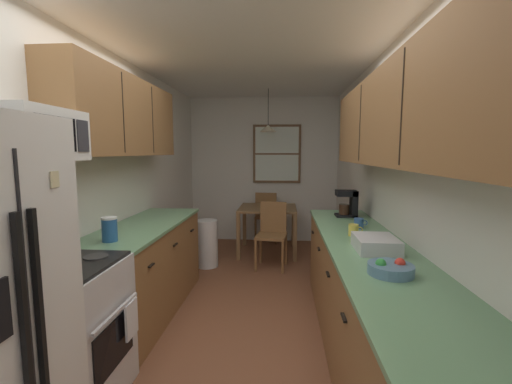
% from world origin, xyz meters
% --- Properties ---
extents(ground_plane, '(12.00, 12.00, 0.00)m').
position_xyz_m(ground_plane, '(0.00, 1.00, 0.00)').
color(ground_plane, brown).
extents(wall_left, '(0.10, 9.00, 2.55)m').
position_xyz_m(wall_left, '(-1.35, 1.00, 1.27)').
color(wall_left, white).
rests_on(wall_left, ground).
extents(wall_right, '(0.10, 9.00, 2.55)m').
position_xyz_m(wall_right, '(1.35, 1.00, 1.27)').
color(wall_right, white).
rests_on(wall_right, ground).
extents(wall_back, '(4.40, 0.10, 2.55)m').
position_xyz_m(wall_back, '(0.00, 3.65, 1.27)').
color(wall_back, white).
rests_on(wall_back, ground).
extents(ceiling_slab, '(4.40, 9.00, 0.08)m').
position_xyz_m(ceiling_slab, '(0.00, 1.00, 2.59)').
color(ceiling_slab, white).
extents(stove_range, '(0.66, 0.66, 1.10)m').
position_xyz_m(stove_range, '(-0.99, -0.52, 0.47)').
color(stove_range, silver).
rests_on(stove_range, ground).
extents(microwave_over_range, '(0.39, 0.56, 0.31)m').
position_xyz_m(microwave_over_range, '(-1.11, -0.52, 1.70)').
color(microwave_over_range, white).
extents(counter_left, '(0.64, 1.84, 0.90)m').
position_xyz_m(counter_left, '(-1.00, 0.73, 0.45)').
color(counter_left, olive).
rests_on(counter_left, ground).
extents(upper_cabinets_left, '(0.33, 1.92, 0.72)m').
position_xyz_m(upper_cabinets_left, '(-1.14, 0.68, 1.92)').
color(upper_cabinets_left, olive).
extents(counter_right, '(0.64, 3.30, 0.90)m').
position_xyz_m(counter_right, '(1.00, 0.04, 0.45)').
color(counter_right, olive).
rests_on(counter_right, ground).
extents(upper_cabinets_right, '(0.33, 2.98, 0.67)m').
position_xyz_m(upper_cabinets_right, '(1.14, -0.01, 1.83)').
color(upper_cabinets_right, olive).
extents(dining_table, '(0.89, 0.85, 0.74)m').
position_xyz_m(dining_table, '(0.12, 2.83, 0.62)').
color(dining_table, brown).
rests_on(dining_table, ground).
extents(dining_chair_near, '(0.45, 0.45, 0.90)m').
position_xyz_m(dining_chair_near, '(0.21, 2.20, 0.50)').
color(dining_chair_near, olive).
rests_on(dining_chair_near, ground).
extents(dining_chair_far, '(0.43, 0.43, 0.90)m').
position_xyz_m(dining_chair_far, '(0.07, 3.46, 0.50)').
color(dining_chair_far, olive).
rests_on(dining_chair_far, ground).
extents(pendant_light, '(0.26, 0.26, 0.65)m').
position_xyz_m(pendant_light, '(0.12, 2.83, 1.96)').
color(pendant_light, black).
extents(back_window, '(0.84, 0.05, 1.02)m').
position_xyz_m(back_window, '(0.24, 3.58, 1.56)').
color(back_window, brown).
extents(trash_bin, '(0.30, 0.30, 0.66)m').
position_xyz_m(trash_bin, '(-0.70, 2.12, 0.33)').
color(trash_bin, white).
rests_on(trash_bin, ground).
extents(storage_canister, '(0.12, 0.12, 0.19)m').
position_xyz_m(storage_canister, '(-1.00, 0.09, 1.00)').
color(storage_canister, '#265999').
rests_on(storage_canister, counter_left).
extents(dish_towel, '(0.02, 0.16, 0.24)m').
position_xyz_m(dish_towel, '(-0.64, -0.35, 0.50)').
color(dish_towel, white).
extents(coffee_maker, '(0.22, 0.18, 0.29)m').
position_xyz_m(coffee_maker, '(1.06, 1.28, 1.05)').
color(coffee_maker, black).
rests_on(coffee_maker, counter_right).
extents(mug_by_coffeemaker, '(0.12, 0.09, 0.09)m').
position_xyz_m(mug_by_coffeemaker, '(1.05, 0.71, 0.95)').
color(mug_by_coffeemaker, '#335999').
rests_on(mug_by_coffeemaker, counter_right).
extents(mug_spare, '(0.12, 0.08, 0.10)m').
position_xyz_m(mug_spare, '(0.94, 0.42, 0.95)').
color(mug_spare, '#E5CC4C').
rests_on(mug_spare, counter_right).
extents(fruit_bowl, '(0.26, 0.26, 0.09)m').
position_xyz_m(fruit_bowl, '(0.97, -0.47, 0.94)').
color(fruit_bowl, '#597F9E').
rests_on(fruit_bowl, counter_right).
extents(dish_rack, '(0.28, 0.34, 0.10)m').
position_xyz_m(dish_rack, '(1.01, 0.00, 0.95)').
color(dish_rack, silver).
rests_on(dish_rack, counter_right).
extents(table_serving_bowl, '(0.17, 0.17, 0.06)m').
position_xyz_m(table_serving_bowl, '(0.23, 2.78, 0.77)').
color(table_serving_bowl, '#4C7299').
rests_on(table_serving_bowl, dining_table).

